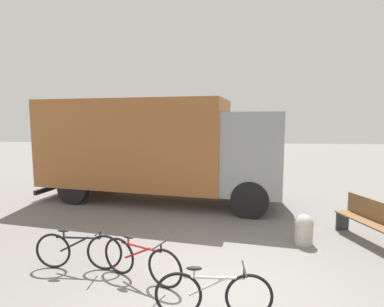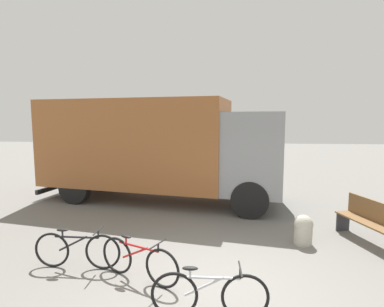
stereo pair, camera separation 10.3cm
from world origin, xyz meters
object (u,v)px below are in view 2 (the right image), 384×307
bicycle_far (209,294)px  bollard_near_bench (303,229)px  delivery_truck (156,145)px  park_bench (377,223)px  bicycle_near (77,250)px  bicycle_middle (138,260)px

bicycle_far → bollard_near_bench: (1.98, 2.68, -0.02)m
delivery_truck → bollard_near_bench: size_ratio=12.63×
delivery_truck → park_bench: (5.51, -3.25, -1.35)m
delivery_truck → bicycle_near: (-0.49, -4.76, -1.52)m
park_bench → bicycle_near: bearing=87.6°
bollard_near_bench → bicycle_middle: bearing=-150.9°
bicycle_middle → bollard_near_bench: 3.68m
bicycle_near → bicycle_middle: size_ratio=1.08×
park_bench → bicycle_near: size_ratio=1.24×
park_bench → bicycle_middle: 5.10m
delivery_truck → bicycle_far: 6.46m
bicycle_near → bollard_near_bench: 4.69m
bollard_near_bench → bicycle_near: bearing=-161.5°
delivery_truck → bicycle_far: (1.98, -5.96, -1.52)m
bicycle_far → bicycle_near: bearing=152.3°
bicycle_middle → bicycle_far: bearing=-12.2°
bicycle_far → park_bench: bearing=35.6°
bicycle_middle → delivery_truck: bearing=122.1°
delivery_truck → bicycle_near: size_ratio=5.06×
park_bench → bicycle_middle: size_ratio=1.34×
park_bench → bicycle_middle: bearing=94.3°
delivery_truck → bicycle_far: bearing=-61.7°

